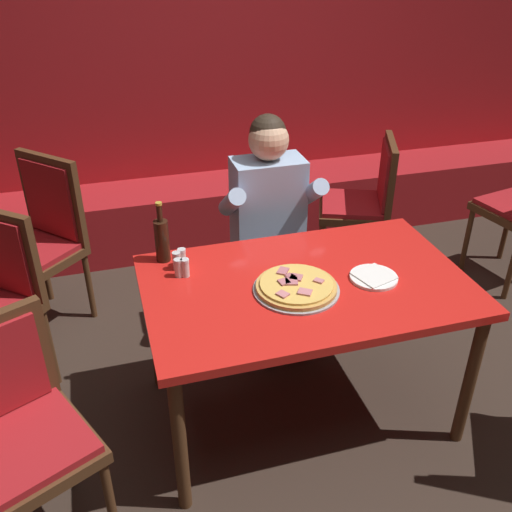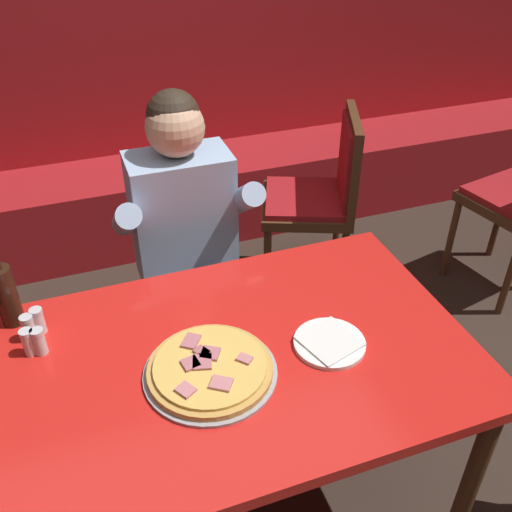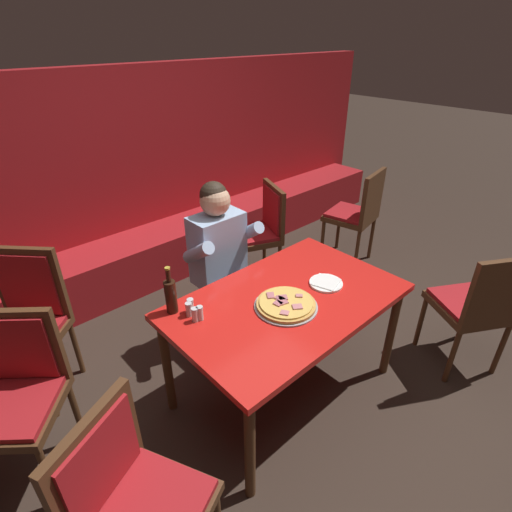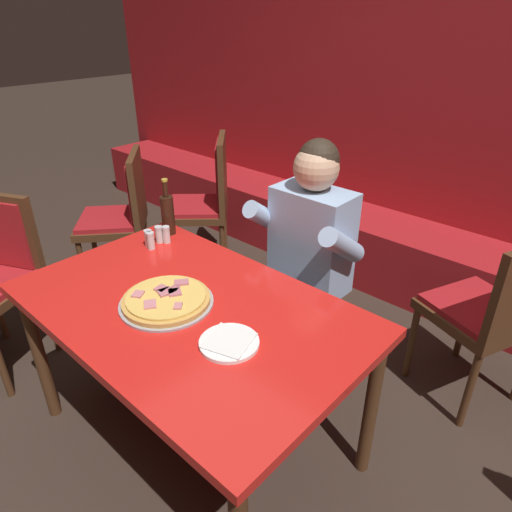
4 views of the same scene
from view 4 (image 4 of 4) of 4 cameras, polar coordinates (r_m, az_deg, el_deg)
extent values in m
plane|color=#33261E|center=(2.32, -7.15, -21.58)|extent=(24.00, 24.00, 0.00)
cube|color=#A3191E|center=(3.41, 21.15, 12.66)|extent=(6.80, 0.16, 1.90)
cube|color=#A3191E|center=(3.39, 16.91, 0.04)|extent=(6.46, 0.48, 0.46)
cylinder|color=#4C2D19|center=(2.38, -25.41, -11.31)|extent=(0.06, 0.06, 0.71)
cylinder|color=#4C2D19|center=(2.66, -10.64, -4.30)|extent=(0.06, 0.06, 0.71)
cylinder|color=#4C2D19|center=(1.99, 14.17, -17.95)|extent=(0.06, 0.06, 0.71)
cube|color=red|center=(1.83, -8.53, -6.58)|extent=(1.41, 0.88, 0.04)
cylinder|color=#9E9EA3|center=(1.83, -11.11, -5.76)|extent=(0.37, 0.37, 0.01)
cylinder|color=#C69347|center=(1.82, -11.15, -5.40)|extent=(0.34, 0.34, 0.02)
cylinder|color=#E0B251|center=(1.82, -11.19, -5.03)|extent=(0.31, 0.31, 0.01)
cube|color=#B76670|center=(1.85, -11.74, -4.01)|extent=(0.05, 0.05, 0.01)
cube|color=#B76670|center=(1.82, -10.10, -4.48)|extent=(0.07, 0.07, 0.01)
cube|color=#B76670|center=(1.88, -9.29, -3.28)|extent=(0.07, 0.07, 0.01)
cube|color=#C6757A|center=(1.74, -9.72, -6.18)|extent=(0.05, 0.05, 0.01)
cube|color=#C6757A|center=(1.77, -13.10, -5.90)|extent=(0.07, 0.07, 0.01)
cube|color=#A85B66|center=(1.84, -10.21, -4.10)|extent=(0.05, 0.05, 0.01)
cube|color=#B76670|center=(1.83, -11.26, -4.43)|extent=(0.07, 0.07, 0.01)
cube|color=#C6757A|center=(1.84, -14.53, -4.63)|extent=(0.06, 0.06, 0.01)
cylinder|color=white|center=(1.60, -3.38, -10.78)|extent=(0.21, 0.21, 0.01)
cube|color=white|center=(1.60, -3.39, -10.50)|extent=(0.19, 0.19, 0.01)
cylinder|color=black|center=(2.36, -10.95, 5.01)|extent=(0.07, 0.07, 0.20)
cylinder|color=black|center=(2.31, -11.27, 8.20)|extent=(0.03, 0.03, 0.08)
cylinder|color=#B29933|center=(2.29, -11.38, 9.28)|extent=(0.03, 0.03, 0.01)
cylinder|color=silver|center=(2.29, -11.13, 2.49)|extent=(0.04, 0.04, 0.07)
cylinder|color=#516B33|center=(2.30, -11.10, 2.17)|extent=(0.03, 0.03, 0.04)
cylinder|color=silver|center=(2.27, -11.23, 3.46)|extent=(0.04, 0.04, 0.01)
cylinder|color=silver|center=(2.30, -12.02, 2.50)|extent=(0.04, 0.04, 0.07)
cylinder|color=#B23323|center=(2.31, -11.98, 2.17)|extent=(0.03, 0.03, 0.04)
cylinder|color=silver|center=(2.28, -12.13, 3.47)|extent=(0.04, 0.04, 0.01)
cylinder|color=silver|center=(2.24, -13.01, 1.72)|extent=(0.04, 0.04, 0.07)
cylinder|color=#28231E|center=(2.25, -12.97, 1.40)|extent=(0.03, 0.03, 0.04)
cylinder|color=silver|center=(2.23, -13.13, 2.71)|extent=(0.04, 0.04, 0.01)
cylinder|color=silver|center=(2.27, -13.28, 2.00)|extent=(0.04, 0.04, 0.07)
cylinder|color=silver|center=(2.28, -13.24, 1.67)|extent=(0.03, 0.03, 0.04)
cylinder|color=silver|center=(2.25, -13.40, 2.98)|extent=(0.04, 0.04, 0.01)
ellipsoid|color=black|center=(2.52, -0.12, -14.80)|extent=(0.11, 0.24, 0.09)
ellipsoid|color=black|center=(2.43, 3.51, -16.95)|extent=(0.11, 0.24, 0.09)
cylinder|color=#282833|center=(2.40, -0.13, -11.58)|extent=(0.11, 0.11, 0.43)
cylinder|color=#282833|center=(2.30, 3.65, -13.72)|extent=(0.11, 0.11, 0.43)
cube|color=#282833|center=(2.24, 3.50, -5.95)|extent=(0.34, 0.40, 0.12)
cube|color=#9EBCE0|center=(2.24, 6.95, 1.93)|extent=(0.38, 0.22, 0.52)
cylinder|color=#9EBCE0|center=(2.27, 1.38, 4.76)|extent=(0.09, 0.30, 0.25)
cylinder|color=#9EBCE0|center=(2.04, 10.73, 1.32)|extent=(0.09, 0.30, 0.25)
sphere|color=#D6A884|center=(2.10, 7.53, 10.86)|extent=(0.21, 0.21, 0.21)
sphere|color=#2D2319|center=(2.11, 7.84, 11.85)|extent=(0.19, 0.19, 0.19)
cylinder|color=#4C2D19|center=(3.57, -19.53, 1.14)|extent=(0.04, 0.04, 0.46)
cylinder|color=#4C2D19|center=(3.24, -20.71, -1.93)|extent=(0.04, 0.04, 0.46)
cylinder|color=#4C2D19|center=(3.50, -13.47, 1.52)|extent=(0.04, 0.04, 0.46)
cylinder|color=#4C2D19|center=(3.17, -14.06, -1.57)|extent=(0.04, 0.04, 0.46)
cube|color=#4C2D19|center=(3.25, -17.59, 3.84)|extent=(0.62, 0.62, 0.05)
cube|color=#A3191E|center=(3.24, -17.69, 4.48)|extent=(0.57, 0.57, 0.03)
cube|color=#4C2D19|center=(3.13, -14.64, 8.30)|extent=(0.36, 0.32, 0.46)
cube|color=#A3191E|center=(3.13, -15.09, 8.26)|extent=(0.29, 0.25, 0.38)
cylinder|color=#4C2D19|center=(2.66, -29.40, -11.24)|extent=(0.04, 0.04, 0.47)
cylinder|color=#4C2D19|center=(2.86, -24.28, -6.92)|extent=(0.04, 0.04, 0.47)
cube|color=#4C2D19|center=(2.76, -29.23, 2.66)|extent=(0.41, 0.22, 0.43)
cylinder|color=#4C2D19|center=(2.83, 24.54, -7.71)|extent=(0.04, 0.04, 0.45)
cylinder|color=#4C2D19|center=(2.59, 18.85, -10.20)|extent=(0.04, 0.04, 0.45)
cylinder|color=#4C2D19|center=(2.41, 25.08, -14.96)|extent=(0.04, 0.04, 0.45)
cube|color=#4C2D19|center=(2.47, 25.94, -6.56)|extent=(0.57, 0.57, 0.05)
cube|color=#A3191E|center=(2.45, 26.13, -5.79)|extent=(0.53, 0.53, 0.03)
cylinder|color=#4C2D19|center=(3.70, -9.84, 3.21)|extent=(0.04, 0.04, 0.44)
cylinder|color=#4C2D19|center=(3.36, -10.69, 0.44)|extent=(0.04, 0.04, 0.44)
cylinder|color=#4C2D19|center=(3.66, -3.94, 3.30)|extent=(0.04, 0.04, 0.44)
cylinder|color=#4C2D19|center=(3.32, -4.21, 0.50)|extent=(0.04, 0.04, 0.44)
cube|color=#4C2D19|center=(3.40, -7.42, 5.64)|extent=(0.62, 0.62, 0.05)
cube|color=#A3191E|center=(3.39, -7.46, 6.26)|extent=(0.57, 0.57, 0.03)
cube|color=#4C2D19|center=(3.29, -4.21, 10.25)|extent=(0.33, 0.35, 0.52)
cube|color=#A3191E|center=(3.29, -4.65, 10.24)|extent=(0.27, 0.28, 0.43)
camera|label=1|loc=(2.26, -80.77, 14.46)|focal=40.00mm
camera|label=2|loc=(1.53, -61.30, 20.66)|focal=40.00mm
camera|label=3|loc=(2.70, -62.98, 22.91)|focal=28.00mm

